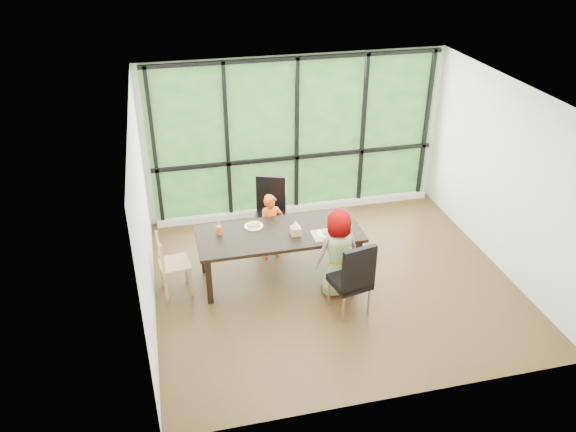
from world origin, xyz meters
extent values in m
plane|color=black|center=(0.00, 0.00, 0.00)|extent=(5.00, 5.00, 0.00)
plane|color=silver|center=(0.00, 2.25, 1.35)|extent=(5.00, 0.00, 5.00)
cube|color=#22531F|center=(0.00, 2.23, 1.35)|extent=(4.80, 0.02, 2.65)
cube|color=silver|center=(0.00, 2.15, 0.05)|extent=(4.80, 0.12, 0.10)
cube|color=black|center=(-0.72, 0.28, 0.38)|extent=(2.31, 1.00, 0.75)
cube|color=black|center=(-0.67, 1.21, 0.54)|extent=(0.59, 0.59, 1.08)
cube|color=black|center=(0.00, -0.68, 0.54)|extent=(0.54, 0.54, 1.08)
cube|color=#A47853|center=(-2.18, 0.28, 0.45)|extent=(0.45, 0.46, 0.90)
imported|color=#D54B10|center=(-0.72, 0.84, 0.52)|extent=(0.41, 0.30, 1.03)
imported|color=gray|center=(-0.05, -0.25, 0.63)|extent=(0.68, 0.50, 1.27)
cube|color=tan|center=(-0.08, 0.06, 0.75)|extent=(0.44, 0.32, 0.01)
cylinder|color=white|center=(-1.04, 0.51, 0.76)|extent=(0.27, 0.27, 0.02)
cylinder|color=white|center=(-0.11, 0.08, 0.76)|extent=(0.23, 0.23, 0.01)
cylinder|color=#EA551E|center=(-1.54, 0.42, 0.81)|extent=(0.08, 0.08, 0.12)
cylinder|color=#4BC838|center=(0.19, 0.00, 0.82)|extent=(0.09, 0.09, 0.14)
cylinder|color=white|center=(0.30, 0.34, 0.79)|extent=(0.08, 0.08, 0.08)
cube|color=tan|center=(-0.52, 0.16, 0.81)|extent=(0.14, 0.14, 0.12)
cylinder|color=white|center=(-1.54, 0.42, 0.91)|extent=(0.01, 0.04, 0.20)
cylinder|color=pink|center=(0.19, 0.00, 0.93)|extent=(0.01, 0.04, 0.20)
cone|color=white|center=(-0.52, 0.16, 0.92)|extent=(0.12, 0.12, 0.11)
camera|label=1|loc=(-2.15, -6.35, 4.80)|focal=35.54mm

